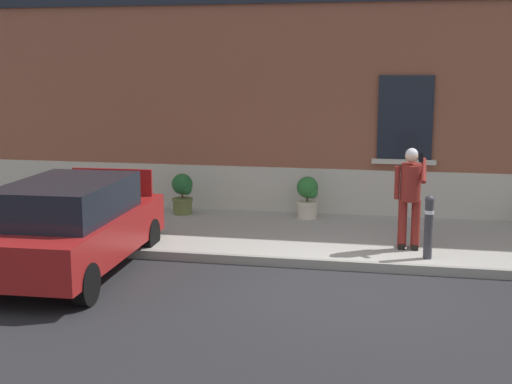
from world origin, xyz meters
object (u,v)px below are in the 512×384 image
object	(u,v)px
hatchback_car_red	(72,225)
planter_cream	(308,196)
person_on_phone	(410,192)
bollard_near_person	(429,225)
planter_olive	(183,193)

from	to	relation	value
hatchback_car_red	planter_cream	world-z (taller)	hatchback_car_red
hatchback_car_red	person_on_phone	bearing A→B (deg)	20.62
bollard_near_person	hatchback_car_red	bearing A→B (deg)	-165.08
planter_olive	planter_cream	size ratio (longest dim) A/B	1.00
hatchback_car_red	planter_olive	world-z (taller)	hatchback_car_red
person_on_phone	planter_olive	bearing A→B (deg)	159.25
hatchback_car_red	bollard_near_person	world-z (taller)	hatchback_car_red
hatchback_car_red	planter_olive	distance (m)	4.04
hatchback_car_red	bollard_near_person	bearing A→B (deg)	14.92
planter_olive	bollard_near_person	bearing A→B (deg)	-27.20
bollard_near_person	planter_cream	world-z (taller)	bollard_near_person
planter_olive	planter_cream	distance (m)	2.64
planter_olive	person_on_phone	bearing A→B (deg)	-23.85
bollard_near_person	planter_cream	distance (m)	3.52
person_on_phone	bollard_near_person	bearing A→B (deg)	-55.20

